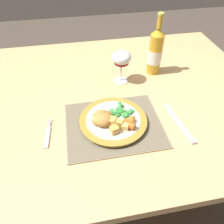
{
  "coord_description": "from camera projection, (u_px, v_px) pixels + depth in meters",
  "views": [
    {
      "loc": [
        -0.12,
        -0.73,
        1.33
      ],
      "look_at": [
        -0.01,
        -0.16,
        0.78
      ],
      "focal_mm": 35.0,
      "sensor_mm": 36.0,
      "label": 1
    }
  ],
  "objects": [
    {
      "name": "placemat",
      "position": [
        113.0,
        125.0,
        0.8
      ],
      "size": [
        0.35,
        0.28,
        0.01
      ],
      "color": "gray",
      "rests_on": "dining_table"
    },
    {
      "name": "table_knife",
      "position": [
        182.0,
        126.0,
        0.8
      ],
      "size": [
        0.04,
        0.21,
        0.01
      ],
      "color": "silver",
      "rests_on": "dining_table"
    },
    {
      "name": "wine_glass",
      "position": [
        121.0,
        59.0,
        0.93
      ],
      "size": [
        0.08,
        0.08,
        0.15
      ],
      "color": "silver",
      "rests_on": "dining_table"
    },
    {
      "name": "dinner_plate",
      "position": [
        113.0,
        121.0,
        0.8
      ],
      "size": [
        0.25,
        0.25,
        0.02
      ],
      "color": "white",
      "rests_on": "placemat"
    },
    {
      "name": "dining_table",
      "position": [
        109.0,
        107.0,
        0.99
      ],
      "size": [
        1.38,
        1.03,
        0.74
      ],
      "color": "tan",
      "rests_on": "ground"
    },
    {
      "name": "breaded_croquettes",
      "position": [
        102.0,
        118.0,
        0.77
      ],
      "size": [
        0.09,
        0.09,
        0.04
      ],
      "color": "#A87033",
      "rests_on": "dinner_plate"
    },
    {
      "name": "green_beans_pile",
      "position": [
        121.0,
        111.0,
        0.81
      ],
      "size": [
        0.09,
        0.08,
        0.02
      ],
      "color": "#4CA84C",
      "rests_on": "dinner_plate"
    },
    {
      "name": "glazed_carrots",
      "position": [
        130.0,
        123.0,
        0.76
      ],
      "size": [
        0.05,
        0.06,
        0.02
      ],
      "color": "orange",
      "rests_on": "dinner_plate"
    },
    {
      "name": "fork",
      "position": [
        48.0,
        135.0,
        0.77
      ],
      "size": [
        0.03,
        0.14,
        0.01
      ],
      "color": "silver",
      "rests_on": "dining_table"
    },
    {
      "name": "bottle",
      "position": [
        155.0,
        52.0,
        0.99
      ],
      "size": [
        0.06,
        0.06,
        0.28
      ],
      "color": "gold",
      "rests_on": "dining_table"
    },
    {
      "name": "roast_potatoes",
      "position": [
        116.0,
        125.0,
        0.75
      ],
      "size": [
        0.07,
        0.07,
        0.03
      ],
      "color": "#E5BC66",
      "rests_on": "dinner_plate"
    },
    {
      "name": "ground_plane",
      "position": [
        110.0,
        181.0,
        1.45
      ],
      "size": [
        6.0,
        6.0,
        0.0
      ],
      "primitive_type": "plane",
      "color": "#4C4238"
    }
  ]
}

